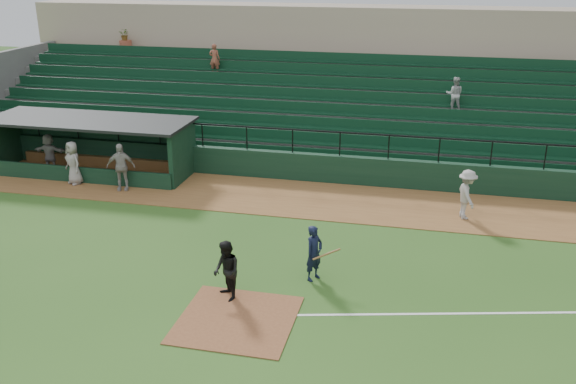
# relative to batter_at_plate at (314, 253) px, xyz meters

# --- Properties ---
(ground) EXTENTS (90.00, 90.00, 0.00)m
(ground) POSITION_rel_batter_at_plate_xyz_m (-1.55, -1.66, -0.85)
(ground) COLOR #2C531A
(ground) RESTS_ON ground
(warning_track) EXTENTS (40.00, 4.00, 0.03)m
(warning_track) POSITION_rel_batter_at_plate_xyz_m (-1.55, 6.34, -0.83)
(warning_track) COLOR brown
(warning_track) RESTS_ON ground
(home_plate_dirt) EXTENTS (3.00, 3.00, 0.03)m
(home_plate_dirt) POSITION_rel_batter_at_plate_xyz_m (-1.55, -2.66, -0.83)
(home_plate_dirt) COLOR brown
(home_plate_dirt) RESTS_ON ground
(foul_line) EXTENTS (17.49, 4.44, 0.01)m
(foul_line) POSITION_rel_batter_at_plate_xyz_m (6.45, -0.46, -0.84)
(foul_line) COLOR white
(foul_line) RESTS_ON ground
(stadium_structure) EXTENTS (38.00, 13.08, 6.40)m
(stadium_structure) POSITION_rel_batter_at_plate_xyz_m (-1.56, 14.80, 1.46)
(stadium_structure) COLOR black
(stadium_structure) RESTS_ON ground
(dugout) EXTENTS (8.90, 3.20, 2.42)m
(dugout) POSITION_rel_batter_at_plate_xyz_m (-11.30, 7.90, 0.49)
(dugout) COLOR black
(dugout) RESTS_ON ground
(batter_at_plate) EXTENTS (1.13, 0.74, 1.69)m
(batter_at_plate) POSITION_rel_batter_at_plate_xyz_m (0.00, 0.00, 0.00)
(batter_at_plate) COLOR black
(batter_at_plate) RESTS_ON ground
(umpire) EXTENTS (1.04, 1.06, 1.73)m
(umpire) POSITION_rel_batter_at_plate_xyz_m (-2.13, -1.67, 0.02)
(umpire) COLOR black
(umpire) RESTS_ON ground
(runner) EXTENTS (0.98, 1.32, 1.82)m
(runner) POSITION_rel_batter_at_plate_xyz_m (4.49, 5.73, 0.09)
(runner) COLOR #A19B97
(runner) RESTS_ON warning_track
(dugout_player_a) EXTENTS (1.23, 0.78, 1.95)m
(dugout_player_a) POSITION_rel_batter_at_plate_xyz_m (-9.01, 5.67, 0.16)
(dugout_player_a) COLOR #9F9995
(dugout_player_a) RESTS_ON warning_track
(dugout_player_b) EXTENTS (1.06, 0.94, 1.82)m
(dugout_player_b) POSITION_rel_batter_at_plate_xyz_m (-11.29, 5.90, 0.09)
(dugout_player_b) COLOR gray
(dugout_player_b) RESTS_ON warning_track
(dugout_player_c) EXTENTS (1.58, 0.56, 1.69)m
(dugout_player_c) POSITION_rel_batter_at_plate_xyz_m (-13.21, 7.19, 0.03)
(dugout_player_c) COLOR gray
(dugout_player_c) RESTS_ON warning_track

